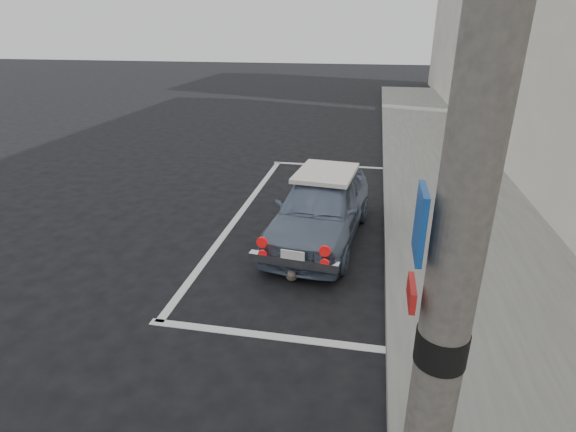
# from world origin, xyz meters

# --- Properties ---
(ground) EXTENTS (80.00, 80.00, 0.00)m
(ground) POSITION_xyz_m (0.00, 0.00, 0.00)
(ground) COLOR black
(ground) RESTS_ON ground
(sidewalk) EXTENTS (2.80, 40.00, 0.15)m
(sidewalk) POSITION_xyz_m (3.20, 2.00, 0.07)
(sidewalk) COLOR slate
(sidewalk) RESTS_ON ground
(building_far) EXTENTS (3.50, 10.00, 8.00)m
(building_far) POSITION_xyz_m (6.35, 20.00, 4.00)
(building_far) COLOR #B6AFA5
(building_far) RESTS_ON ground
(pline_rear) EXTENTS (3.00, 0.12, 0.01)m
(pline_rear) POSITION_xyz_m (0.50, -0.50, 0.00)
(pline_rear) COLOR silver
(pline_rear) RESTS_ON ground
(pline_front) EXTENTS (3.00, 0.12, 0.01)m
(pline_front) POSITION_xyz_m (0.50, 6.50, 0.00)
(pline_front) COLOR silver
(pline_front) RESTS_ON ground
(pline_side) EXTENTS (0.12, 7.00, 0.01)m
(pline_side) POSITION_xyz_m (-0.90, 3.00, 0.00)
(pline_side) COLOR silver
(pline_side) RESTS_ON ground
(utility_pole) EXTENTS (0.44, 0.36, 7.00)m
(utility_pole) POSITION_xyz_m (2.05, -2.00, 3.40)
(utility_pole) COLOR #4C4947
(utility_pole) RESTS_ON ground
(retro_coupe) EXTENTS (1.67, 3.40, 1.12)m
(retro_coupe) POSITION_xyz_m (0.73, 2.21, 0.56)
(retro_coupe) COLOR slate
(retro_coupe) RESTS_ON ground
(cat) EXTENTS (0.22, 0.44, 0.23)m
(cat) POSITION_xyz_m (0.51, 0.79, 0.11)
(cat) COLOR #78675B
(cat) RESTS_ON ground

